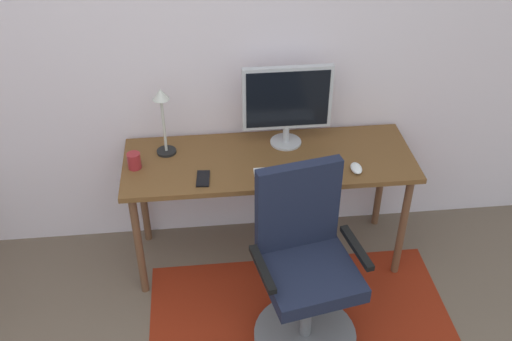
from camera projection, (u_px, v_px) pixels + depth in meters
The scene contains 10 objects.
wall_back at pixel (179, 41), 3.24m from camera, with size 6.00×0.10×2.60m, color silver.
area_rug at pixel (302, 324), 3.29m from camera, with size 1.67×1.04×0.01m, color maroon.
desk at pixel (269, 169), 3.37m from camera, with size 1.62×0.57×0.73m.
monitor at pixel (287, 101), 3.29m from camera, with size 0.50×0.18×0.48m.
keyboard at pixel (294, 174), 3.18m from camera, with size 0.43×0.13×0.02m, color white.
computer_mouse at pixel (356, 168), 3.21m from camera, with size 0.06×0.10×0.03m, color white.
coffee_cup at pixel (134, 161), 3.22m from camera, with size 0.07×0.07×0.09m, color maroon.
cell_phone at pixel (203, 179), 3.16m from camera, with size 0.07×0.14×0.01m, color black.
desk_lamp at pixel (162, 112), 3.21m from camera, with size 0.11×0.11×0.40m.
office_chair at pixel (305, 279), 3.01m from camera, with size 0.58×0.55×1.02m.
Camera 1 is at (0.10, -0.88, 2.61)m, focal length 41.72 mm.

